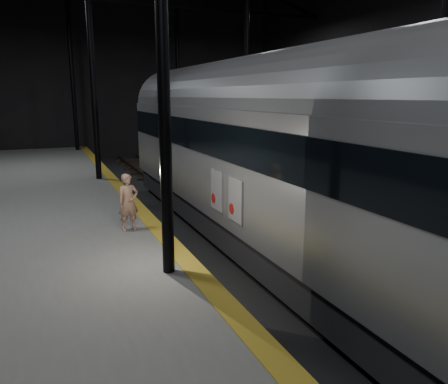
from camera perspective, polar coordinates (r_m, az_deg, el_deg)
ground at (r=15.05m, az=2.80°, el=-6.19°), size 44.00×44.00×0.00m
platform_left at (r=13.61m, az=-27.27°, el=-7.44°), size 9.00×43.80×1.00m
platform_right at (r=19.26m, az=23.40°, el=-1.50°), size 9.00×43.80×1.00m
tactile_strip at (r=13.71m, az=-9.53°, el=-3.82°), size 0.50×43.80×0.01m
track at (r=15.03m, az=2.80°, el=-5.94°), size 2.40×43.00×0.24m
train at (r=12.88m, az=6.13°, el=5.57°), size 3.29×21.99×5.88m
woman at (r=12.78m, az=-12.39°, el=-1.33°), size 0.67×0.50×1.65m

